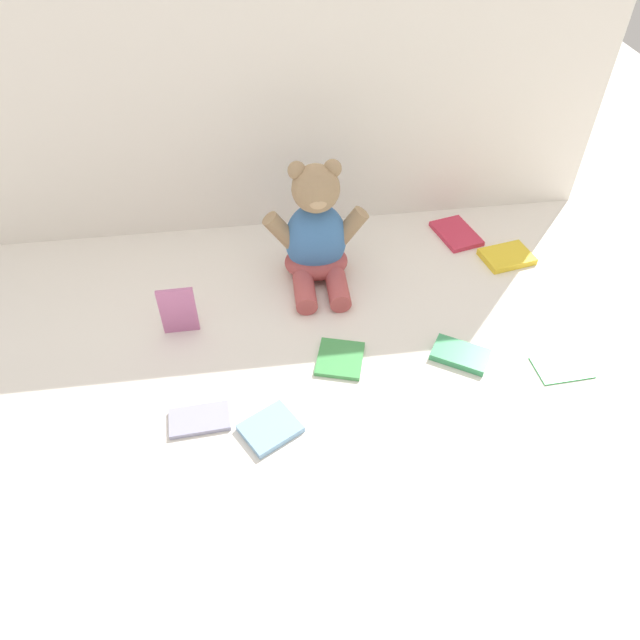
% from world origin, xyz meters
% --- Properties ---
extents(ground_plane, '(3.20, 3.20, 0.00)m').
position_xyz_m(ground_plane, '(0.00, 0.00, 0.00)').
color(ground_plane, silver).
extents(backdrop_drape, '(1.62, 0.03, 0.78)m').
position_xyz_m(backdrop_drape, '(0.00, 0.41, 0.39)').
color(backdrop_drape, white).
rests_on(backdrop_drape, ground_plane).
extents(teddy_bear, '(0.25, 0.22, 0.30)m').
position_xyz_m(teddy_bear, '(0.04, 0.17, 0.11)').
color(teddy_bear, '#3F72B2').
rests_on(teddy_bear, ground_plane).
extents(book_case_0, '(0.14, 0.11, 0.02)m').
position_xyz_m(book_case_0, '(0.53, 0.16, 0.01)').
color(book_case_0, yellow).
rests_on(book_case_0, ground_plane).
extents(book_case_1, '(0.08, 0.01, 0.12)m').
position_xyz_m(book_case_1, '(-0.29, 0.01, 0.06)').
color(book_case_1, '#BB6496').
rests_on(book_case_1, ground_plane).
extents(book_case_2, '(0.12, 0.07, 0.01)m').
position_xyz_m(book_case_2, '(-0.25, -0.25, 0.01)').
color(book_case_2, '#8D8DAA').
rests_on(book_case_2, ground_plane).
extents(book_case_3, '(0.13, 0.13, 0.01)m').
position_xyz_m(book_case_3, '(-0.11, -0.29, 0.01)').
color(book_case_3, '#79A7CE').
rests_on(book_case_3, ground_plane).
extents(book_case_4, '(0.12, 0.15, 0.01)m').
position_xyz_m(book_case_4, '(0.43, 0.28, 0.01)').
color(book_case_4, '#C82B45').
rests_on(book_case_4, ground_plane).
extents(book_case_5, '(0.12, 0.08, 0.01)m').
position_xyz_m(book_case_5, '(0.51, -0.21, 0.00)').
color(book_case_5, green).
rests_on(book_case_5, ground_plane).
extents(book_case_6, '(0.12, 0.13, 0.01)m').
position_xyz_m(book_case_6, '(0.05, -0.13, 0.01)').
color(book_case_6, '#42954D').
rests_on(book_case_6, ground_plane).
extents(book_case_7, '(0.14, 0.12, 0.02)m').
position_xyz_m(book_case_7, '(0.31, -0.15, 0.01)').
color(book_case_7, '#39955D').
rests_on(book_case_7, ground_plane).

